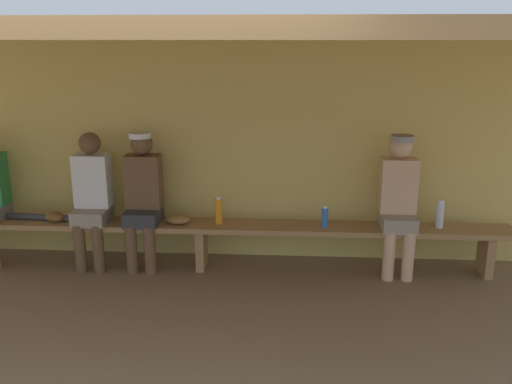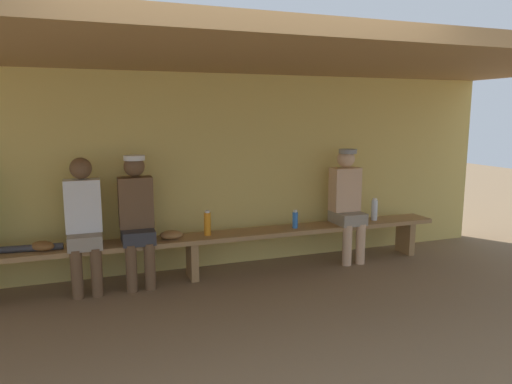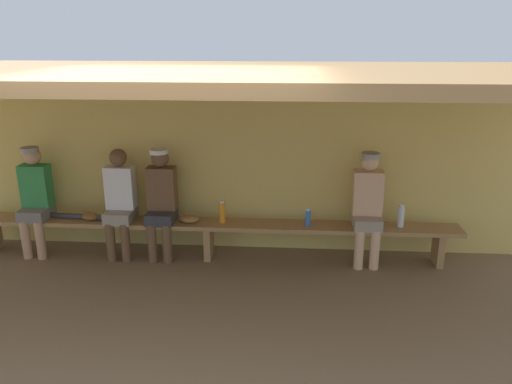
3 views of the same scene
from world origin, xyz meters
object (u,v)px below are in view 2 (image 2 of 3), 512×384
bench (192,243)px  player_leftmost (84,220)px  player_with_sunglasses (347,199)px  water_bottle_blue (295,220)px  water_bottle_green (374,210)px  water_bottle_orange (207,223)px  player_in_white (137,214)px  baseball_glove_dark_brown (171,235)px  baseball_glove_tan (43,246)px  baseball_bat (14,249)px

bench → player_leftmost: (-1.07, 0.00, 0.34)m
player_with_sunglasses → water_bottle_blue: bearing=-178.1°
water_bottle_green → water_bottle_orange: bearing=-179.7°
player_leftmost → water_bottle_orange: player_leftmost is taller
bench → player_with_sunglasses: player_with_sunglasses is taller
bench → player_in_white: player_in_white is taller
water_bottle_orange → water_bottle_green: water_bottle_green is taller
player_in_white → player_leftmost: player_in_white is taller
bench → water_bottle_orange: 0.27m
player_with_sunglasses → baseball_glove_dark_brown: size_ratio=5.60×
baseball_glove_tan → baseball_bat: size_ratio=0.28×
water_bottle_orange → baseball_glove_dark_brown: (-0.40, -0.03, -0.08)m
water_bottle_blue → baseball_bat: 2.90m
water_bottle_orange → player_with_sunglasses: bearing=-0.1°
baseball_bat → baseball_glove_tan: bearing=0.9°
baseball_bat → baseball_glove_dark_brown: bearing=4.0°
player_in_white → water_bottle_green: player_in_white is taller
baseball_glove_tan → player_in_white: bearing=39.9°
bench → water_bottle_green: size_ratio=21.93×
bench → water_bottle_orange: water_bottle_orange is taller
water_bottle_orange → baseball_bat: water_bottle_orange is taller
water_bottle_green → baseball_bat: size_ratio=0.32×
player_leftmost → water_bottle_green: size_ratio=4.88×
water_bottle_green → baseball_bat: bearing=-179.7°
water_bottle_blue → baseball_glove_tan: bearing=180.0°
baseball_glove_dark_brown → baseball_bat: 1.48m
water_bottle_orange → baseball_bat: 1.88m
baseball_glove_tan → bench: bearing=39.2°
water_bottle_blue → bench: bearing=179.1°
water_bottle_orange → baseball_glove_tan: 1.63m
player_with_sunglasses → baseball_glove_tan: (-3.34, -0.02, -0.24)m
player_in_white → baseball_bat: player_in_white is taller
water_bottle_green → bench: bearing=-179.5°
player_in_white → baseball_glove_dark_brown: bearing=-4.2°
player_in_white → baseball_glove_dark_brown: player_in_white is taller
player_with_sunglasses → water_bottle_blue: size_ratio=6.42×
water_bottle_green → baseball_glove_tan: size_ratio=1.14×
player_with_sunglasses → baseball_bat: (-3.58, -0.00, -0.25)m
water_bottle_blue → baseball_glove_dark_brown: (-1.42, -0.00, -0.05)m
water_bottle_green → baseball_glove_tan: (-3.74, -0.04, -0.09)m
player_leftmost → player_with_sunglasses: size_ratio=0.99×
player_leftmost → water_bottle_green: 3.36m
player_with_sunglasses → water_bottle_blue: player_with_sunglasses is taller
player_with_sunglasses → baseball_bat: bearing=-179.9°
player_with_sunglasses → water_bottle_orange: (-1.71, 0.00, -0.16)m
water_bottle_green → baseball_bat: water_bottle_green is taller
player_in_white → water_bottle_blue: size_ratio=6.42×
player_with_sunglasses → player_leftmost: bearing=-180.0°
player_in_white → water_bottle_orange: 0.75m
player_leftmost → water_bottle_green: (3.36, 0.02, -0.14)m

